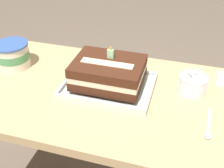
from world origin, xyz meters
The scene contains 6 objects.
dining_table centered at (0.00, 0.00, 0.61)m, with size 1.24×0.61×0.73m.
foil_tray centered at (-0.04, 0.03, 0.73)m, with size 0.34×0.26×0.02m.
birthday_cake centered at (-0.04, 0.03, 0.80)m, with size 0.26×0.20×0.14m.
bowl_stack centered at (0.28, 0.10, 0.76)m, with size 0.11×0.11×0.11m.
ice_cream_tub centered at (-0.48, 0.07, 0.78)m, with size 0.14×0.14×0.11m.
serving_spoon_near_tray centered at (0.34, -0.12, 0.73)m, with size 0.02×0.16×0.01m.
Camera 1 is at (0.23, -0.82, 1.36)m, focal length 44.71 mm.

